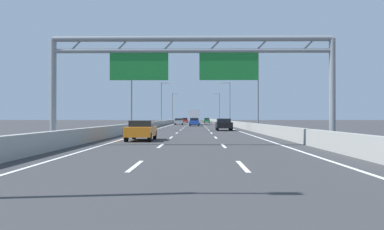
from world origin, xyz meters
The scene contains 54 objects.
ground_plane centered at (0.00, 100.00, 0.00)m, with size 260.00×260.00×0.00m, color #38383A.
lane_dash_left_1 centered at (-1.80, 12.50, 0.01)m, with size 0.16×3.00×0.01m, color white.
lane_dash_left_2 centered at (-1.80, 21.50, 0.01)m, with size 0.16×3.00×0.01m, color white.
lane_dash_left_3 centered at (-1.80, 30.50, 0.01)m, with size 0.16×3.00×0.01m, color white.
lane_dash_left_4 centered at (-1.80, 39.50, 0.01)m, with size 0.16×3.00×0.01m, color white.
lane_dash_left_5 centered at (-1.80, 48.50, 0.01)m, with size 0.16×3.00×0.01m, color white.
lane_dash_left_6 centered at (-1.80, 57.50, 0.01)m, with size 0.16×3.00×0.01m, color white.
lane_dash_left_7 centered at (-1.80, 66.50, 0.01)m, with size 0.16×3.00×0.01m, color white.
lane_dash_left_8 centered at (-1.80, 75.50, 0.01)m, with size 0.16×3.00×0.01m, color white.
lane_dash_left_9 centered at (-1.80, 84.50, 0.01)m, with size 0.16×3.00×0.01m, color white.
lane_dash_left_10 centered at (-1.80, 93.50, 0.01)m, with size 0.16×3.00×0.01m, color white.
lane_dash_left_11 centered at (-1.80, 102.50, 0.01)m, with size 0.16×3.00×0.01m, color white.
lane_dash_left_12 centered at (-1.80, 111.50, 0.01)m, with size 0.16×3.00×0.01m, color white.
lane_dash_left_13 centered at (-1.80, 120.50, 0.01)m, with size 0.16×3.00×0.01m, color white.
lane_dash_left_14 centered at (-1.80, 129.50, 0.01)m, with size 0.16×3.00×0.01m, color white.
lane_dash_left_15 centered at (-1.80, 138.50, 0.01)m, with size 0.16×3.00×0.01m, color white.
lane_dash_left_16 centered at (-1.80, 147.50, 0.01)m, with size 0.16×3.00×0.01m, color white.
lane_dash_left_17 centered at (-1.80, 156.50, 0.01)m, with size 0.16×3.00×0.01m, color white.
lane_dash_right_1 centered at (1.80, 12.50, 0.01)m, with size 0.16×3.00×0.01m, color white.
lane_dash_right_2 centered at (1.80, 21.50, 0.01)m, with size 0.16×3.00×0.01m, color white.
lane_dash_right_3 centered at (1.80, 30.50, 0.01)m, with size 0.16×3.00×0.01m, color white.
lane_dash_right_4 centered at (1.80, 39.50, 0.01)m, with size 0.16×3.00×0.01m, color white.
lane_dash_right_5 centered at (1.80, 48.50, 0.01)m, with size 0.16×3.00×0.01m, color white.
lane_dash_right_6 centered at (1.80, 57.50, 0.01)m, with size 0.16×3.00×0.01m, color white.
lane_dash_right_7 centered at (1.80, 66.50, 0.01)m, with size 0.16×3.00×0.01m, color white.
lane_dash_right_8 centered at (1.80, 75.50, 0.01)m, with size 0.16×3.00×0.01m, color white.
lane_dash_right_9 centered at (1.80, 84.50, 0.01)m, with size 0.16×3.00×0.01m, color white.
lane_dash_right_10 centered at (1.80, 93.50, 0.01)m, with size 0.16×3.00×0.01m, color white.
lane_dash_right_11 centered at (1.80, 102.50, 0.01)m, with size 0.16×3.00×0.01m, color white.
lane_dash_right_12 centered at (1.80, 111.50, 0.01)m, with size 0.16×3.00×0.01m, color white.
lane_dash_right_13 centered at (1.80, 120.50, 0.01)m, with size 0.16×3.00×0.01m, color white.
lane_dash_right_14 centered at (1.80, 129.50, 0.01)m, with size 0.16×3.00×0.01m, color white.
lane_dash_right_15 centered at (1.80, 138.50, 0.01)m, with size 0.16×3.00×0.01m, color white.
lane_dash_right_16 centered at (1.80, 147.50, 0.01)m, with size 0.16×3.00×0.01m, color white.
lane_dash_right_17 centered at (1.80, 156.50, 0.01)m, with size 0.16×3.00×0.01m, color white.
edge_line_left centered at (-5.25, 88.00, 0.01)m, with size 0.16×176.00×0.01m, color white.
edge_line_right centered at (5.25, 88.00, 0.01)m, with size 0.16×176.00×0.01m, color white.
barrier_left centered at (-6.90, 110.00, 0.47)m, with size 0.45×220.00×0.95m.
barrier_right centered at (6.90, 110.00, 0.47)m, with size 0.45×220.00×0.95m.
sign_gantry centered at (-0.11, 21.85, 4.82)m, with size 16.56×0.36×6.36m.
streetlamp_left_mid centered at (-7.47, 46.14, 5.40)m, with size 2.58×0.28×9.50m.
streetlamp_right_mid centered at (7.47, 46.14, 5.40)m, with size 2.58×0.28×9.50m.
streetlamp_left_far centered at (-7.47, 85.40, 5.40)m, with size 2.58×0.28×9.50m.
streetlamp_right_far centered at (7.47, 85.40, 5.40)m, with size 2.58×0.28×9.50m.
streetlamp_left_distant centered at (-7.47, 124.66, 5.40)m, with size 2.58×0.28×9.50m.
streetlamp_right_distant centered at (7.47, 124.66, 5.40)m, with size 2.58×0.28×9.50m.
silver_car centered at (-3.70, 84.30, 0.74)m, with size 1.83×4.19×1.41m.
black_car centered at (3.62, 46.95, 0.76)m, with size 1.88×4.14×1.48m.
orange_car centered at (-3.65, 26.67, 0.73)m, with size 1.78×4.26×1.41m.
red_car centered at (-3.43, 117.94, 0.75)m, with size 1.84×4.15×1.46m.
yellow_car centered at (0.05, 131.41, 0.78)m, with size 1.88×4.62×1.53m.
green_car centered at (3.35, 116.28, 0.73)m, with size 1.73×4.20×1.41m.
blue_car centered at (-0.17, 71.27, 0.77)m, with size 1.77×4.59×1.52m.
box_truck centered at (-0.25, 83.78, 1.75)m, with size 2.31×8.31×3.25m.
Camera 1 is at (0.26, -0.28, 1.64)m, focal length 35.75 mm.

